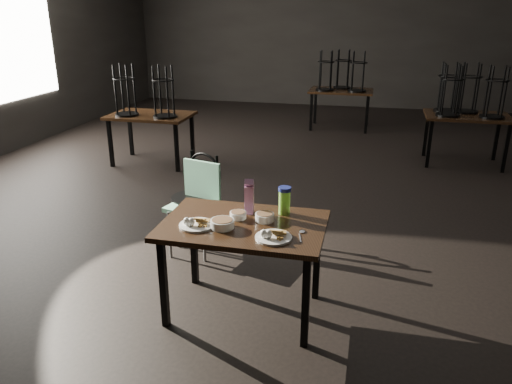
% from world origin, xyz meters
% --- Properties ---
extents(main_table, '(1.20, 0.80, 0.75)m').
position_xyz_m(main_table, '(-0.09, -2.91, 0.67)').
color(main_table, black).
rests_on(main_table, ground).
extents(plate_left, '(0.26, 0.26, 0.08)m').
position_xyz_m(plate_left, '(-0.41, -3.04, 0.77)').
color(plate_left, white).
rests_on(plate_left, main_table).
extents(plate_right, '(0.25, 0.25, 0.08)m').
position_xyz_m(plate_right, '(0.17, -3.12, 0.77)').
color(plate_right, white).
rests_on(plate_right, main_table).
extents(bowl_near, '(0.13, 0.13, 0.05)m').
position_xyz_m(bowl_near, '(-0.16, -2.83, 0.78)').
color(bowl_near, white).
rests_on(bowl_near, main_table).
extents(bowl_far, '(0.14, 0.14, 0.06)m').
position_xyz_m(bowl_far, '(0.05, -2.83, 0.78)').
color(bowl_far, white).
rests_on(bowl_far, main_table).
extents(bowl_big, '(0.17, 0.17, 0.06)m').
position_xyz_m(bowl_big, '(-0.22, -3.03, 0.78)').
color(bowl_big, white).
rests_on(bowl_big, main_table).
extents(juice_carton, '(0.08, 0.08, 0.27)m').
position_xyz_m(juice_carton, '(-0.10, -2.71, 0.88)').
color(juice_carton, '#921A6F').
rests_on(juice_carton, main_table).
extents(water_bottle, '(0.11, 0.11, 0.22)m').
position_xyz_m(water_bottle, '(0.16, -2.67, 0.86)').
color(water_bottle, '#8EDF41').
rests_on(water_bottle, main_table).
extents(spoon, '(0.05, 0.20, 0.01)m').
position_xyz_m(spoon, '(0.35, -2.98, 0.75)').
color(spoon, silver).
rests_on(spoon, main_table).
extents(bentwood_chair, '(0.48, 0.47, 0.91)m').
position_xyz_m(bentwood_chair, '(-0.85, -1.81, 0.54)').
color(bentwood_chair, black).
rests_on(bentwood_chair, ground).
extents(school_chair, '(0.50, 0.50, 0.87)m').
position_xyz_m(school_chair, '(-0.81, -1.98, 0.53)').
color(school_chair, '#7EC49E').
rests_on(school_chair, ground).
extents(bg_table_left, '(1.20, 0.80, 1.48)m').
position_xyz_m(bg_table_left, '(-2.45, 0.57, 0.75)').
color(bg_table_left, black).
rests_on(bg_table_left, ground).
extents(bg_table_right, '(1.20, 0.80, 1.48)m').
position_xyz_m(bg_table_right, '(2.09, 1.66, 0.80)').
color(bg_table_right, black).
rests_on(bg_table_right, ground).
extents(bg_table_far, '(1.20, 0.80, 1.48)m').
position_xyz_m(bg_table_far, '(0.13, 3.60, 0.78)').
color(bg_table_far, black).
rests_on(bg_table_far, ground).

